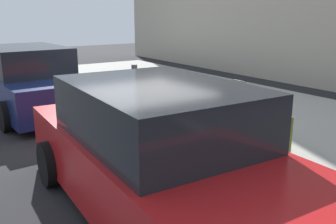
% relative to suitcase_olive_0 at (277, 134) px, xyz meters
% --- Properties ---
extents(ground_plane, '(40.00, 40.00, 0.00)m').
position_rel_suitcase_olive_0_xyz_m(ground_plane, '(3.12, 0.66, -0.45)').
color(ground_plane, black).
extents(sidewalk_curb, '(18.00, 5.00, 0.14)m').
position_rel_suitcase_olive_0_xyz_m(sidewalk_curb, '(3.12, -1.84, -0.38)').
color(sidewalk_curb, '#9E9B93').
rests_on(sidewalk_curb, ground_plane).
extents(suitcase_olive_0, '(0.42, 0.24, 0.68)m').
position_rel_suitcase_olive_0_xyz_m(suitcase_olive_0, '(0.00, 0.00, 0.00)').
color(suitcase_olive_0, '#59601E').
rests_on(suitcase_olive_0, sidewalk_curb).
extents(suitcase_teal_1, '(0.42, 0.26, 0.95)m').
position_rel_suitcase_olive_0_xyz_m(suitcase_teal_1, '(0.53, -0.07, 0.02)').
color(suitcase_teal_1, '#0F606B').
rests_on(suitcase_teal_1, sidewalk_curb).
extents(suitcase_navy_2, '(0.40, 0.25, 1.04)m').
position_rel_suitcase_olive_0_xyz_m(suitcase_navy_2, '(1.05, -0.13, 0.06)').
color(suitcase_navy_2, navy).
rests_on(suitcase_navy_2, sidewalk_curb).
extents(suitcase_red_3, '(0.42, 0.20, 0.90)m').
position_rel_suitcase_olive_0_xyz_m(suitcase_red_3, '(1.58, -0.06, 0.03)').
color(suitcase_red_3, red).
rests_on(suitcase_red_3, sidewalk_curb).
extents(suitcase_maroon_4, '(0.49, 0.21, 1.01)m').
position_rel_suitcase_olive_0_xyz_m(suitcase_maroon_4, '(2.15, -0.11, 0.05)').
color(suitcase_maroon_4, maroon).
rests_on(suitcase_maroon_4, sidewalk_curb).
extents(suitcase_silver_5, '(0.44, 0.24, 0.91)m').
position_rel_suitcase_olive_0_xyz_m(suitcase_silver_5, '(2.73, -0.06, 0.03)').
color(suitcase_silver_5, '#9EA0A8').
rests_on(suitcase_silver_5, sidewalk_curb).
extents(suitcase_black_6, '(0.37, 0.23, 0.78)m').
position_rel_suitcase_olive_0_xyz_m(suitcase_black_6, '(3.26, -0.03, 0.05)').
color(suitcase_black_6, black).
rests_on(suitcase_black_6, sidewalk_curb).
extents(fire_hydrant, '(0.39, 0.21, 0.76)m').
position_rel_suitcase_olive_0_xyz_m(fire_hydrant, '(3.96, -0.06, 0.08)').
color(fire_hydrant, '#99999E').
rests_on(fire_hydrant, sidewalk_curb).
extents(bollard_post, '(0.15, 0.15, 0.95)m').
position_rel_suitcase_olive_0_xyz_m(bollard_post, '(4.58, 0.09, 0.16)').
color(bollard_post, '#333338').
rests_on(bollard_post, sidewalk_curb).
extents(parked_car_red_0, '(4.65, 2.26, 1.59)m').
position_rel_suitcase_olive_0_xyz_m(parked_car_red_0, '(-0.28, 2.50, 0.29)').
color(parked_car_red_0, '#AD1619').
rests_on(parked_car_red_0, ground_plane).
extents(parked_car_navy_1, '(4.69, 2.15, 1.59)m').
position_rel_suitcase_olive_0_xyz_m(parked_car_navy_1, '(5.62, 2.50, 0.29)').
color(parked_car_navy_1, '#141E4C').
rests_on(parked_car_navy_1, ground_plane).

